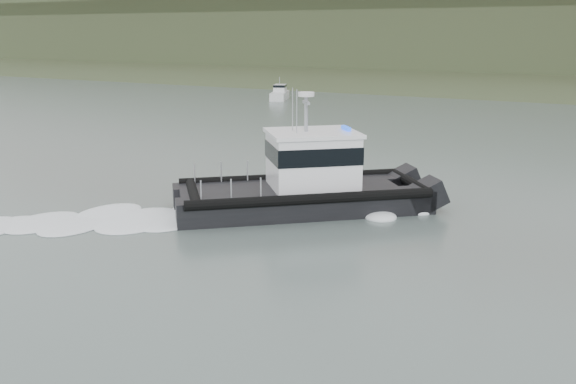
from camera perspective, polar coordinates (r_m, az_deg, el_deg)
name	(u,v)px	position (r m, az deg, el deg)	size (l,w,h in m)	color
ground	(157,304)	(21.77, -11.59, -9.75)	(400.00, 400.00, 0.00)	#556562
patrol_boat	(305,180)	(31.91, 1.50, 1.07)	(12.38, 11.70, 6.07)	black
motorboat	(280,94)	(85.60, -0.74, 8.74)	(3.80, 5.86, 3.07)	silver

